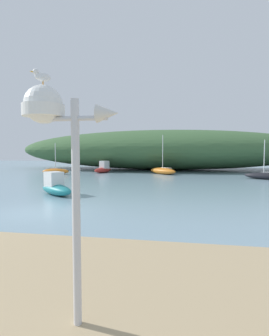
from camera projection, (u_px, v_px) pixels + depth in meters
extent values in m
plane|color=#7A99A8|center=(39.00, 212.00, 12.04)|extent=(120.00, 120.00, 0.00)
ellipsoid|color=#3D6038|center=(164.00, 150.00, 40.27)|extent=(45.13, 15.21, 5.91)
cylinder|color=silver|center=(76.00, 214.00, 3.86)|extent=(0.12, 0.12, 3.30)
cylinder|color=silver|center=(75.00, 118.00, 3.77)|extent=(0.96, 0.07, 0.07)
cylinder|color=white|center=(44.00, 111.00, 3.84)|extent=(0.60, 0.60, 0.17)
sphere|color=white|center=(43.00, 104.00, 3.84)|extent=(0.55, 0.55, 0.55)
cone|color=silver|center=(108.00, 113.00, 3.68)|extent=(0.31, 0.26, 0.26)
cylinder|color=orange|center=(43.00, 83.00, 3.80)|extent=(0.01, 0.01, 0.05)
cylinder|color=orange|center=(43.00, 84.00, 3.84)|extent=(0.01, 0.01, 0.05)
ellipsoid|color=white|center=(43.00, 77.00, 3.81)|extent=(0.24, 0.22, 0.12)
ellipsoid|color=#9EA0A8|center=(43.00, 76.00, 3.81)|extent=(0.21, 0.20, 0.04)
sphere|color=white|center=(36.00, 72.00, 3.76)|extent=(0.09, 0.09, 0.09)
cone|color=gold|center=(31.00, 71.00, 3.73)|extent=(0.05, 0.05, 0.02)
ellipsoid|color=orange|center=(56.00, 171.00, 31.59)|extent=(3.23, 1.51, 0.70)
cylinder|color=silver|center=(55.00, 157.00, 31.48)|extent=(0.08, 0.08, 3.21)
cylinder|color=silver|center=(52.00, 168.00, 31.56)|extent=(1.39, 0.31, 0.06)
ellipsoid|color=#B72D28|center=(103.00, 170.00, 34.10)|extent=(2.09, 3.32, 0.66)
cube|color=silver|center=(104.00, 165.00, 34.33)|extent=(1.16, 1.33, 1.08)
ellipsoid|color=black|center=(264.00, 176.00, 26.12)|extent=(3.72, 2.82, 0.65)
cylinder|color=silver|center=(264.00, 157.00, 26.00)|extent=(0.08, 0.08, 3.41)
ellipsoid|color=orange|center=(163.00, 171.00, 32.01)|extent=(3.93, 3.94, 0.76)
cylinder|color=silver|center=(163.00, 152.00, 31.87)|extent=(0.08, 0.08, 4.16)
cylinder|color=silver|center=(166.00, 168.00, 31.47)|extent=(1.39, 1.40, 0.06)
ellipsoid|color=teal|center=(56.00, 190.00, 16.78)|extent=(3.31, 2.96, 0.68)
cube|color=silver|center=(54.00, 180.00, 16.99)|extent=(1.46, 1.41, 1.00)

